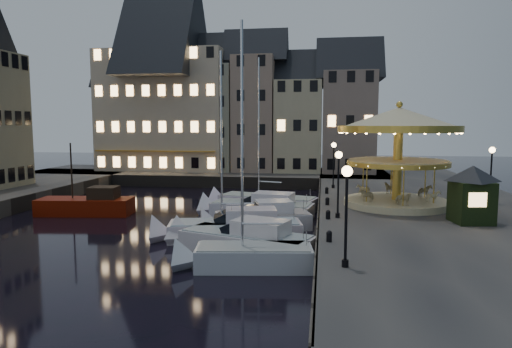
% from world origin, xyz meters
% --- Properties ---
extents(ground, '(160.00, 160.00, 0.00)m').
position_xyz_m(ground, '(0.00, 0.00, 0.00)').
color(ground, black).
rests_on(ground, ground).
extents(quay_east, '(16.00, 56.00, 1.30)m').
position_xyz_m(quay_east, '(14.00, 6.00, 0.65)').
color(quay_east, '#474442').
rests_on(quay_east, ground).
extents(quay_north, '(44.00, 12.00, 1.30)m').
position_xyz_m(quay_north, '(-8.00, 28.00, 0.65)').
color(quay_north, '#474442').
rests_on(quay_north, ground).
extents(quaywall_e, '(0.15, 44.00, 1.30)m').
position_xyz_m(quaywall_e, '(6.00, 6.00, 0.65)').
color(quaywall_e, '#47423A').
rests_on(quaywall_e, ground).
extents(quaywall_n, '(48.00, 0.15, 1.30)m').
position_xyz_m(quaywall_n, '(-6.00, 22.00, 0.65)').
color(quaywall_n, '#47423A').
rests_on(quaywall_n, ground).
extents(streetlamp_a, '(0.44, 0.44, 4.17)m').
position_xyz_m(streetlamp_a, '(7.20, -9.00, 4.02)').
color(streetlamp_a, black).
rests_on(streetlamp_a, quay_east).
extents(streetlamp_b, '(0.44, 0.44, 4.17)m').
position_xyz_m(streetlamp_b, '(7.20, 1.00, 4.02)').
color(streetlamp_b, black).
rests_on(streetlamp_b, quay_east).
extents(streetlamp_c, '(0.44, 0.44, 4.17)m').
position_xyz_m(streetlamp_c, '(7.20, 14.50, 4.02)').
color(streetlamp_c, black).
rests_on(streetlamp_c, quay_east).
extents(streetlamp_d, '(0.44, 0.44, 4.17)m').
position_xyz_m(streetlamp_d, '(18.50, 8.00, 4.02)').
color(streetlamp_d, black).
rests_on(streetlamp_d, quay_east).
extents(bollard_a, '(0.30, 0.30, 0.57)m').
position_xyz_m(bollard_a, '(6.60, -5.00, 1.60)').
color(bollard_a, black).
rests_on(bollard_a, quay_east).
extents(bollard_b, '(0.30, 0.30, 0.57)m').
position_xyz_m(bollard_b, '(6.60, 0.50, 1.60)').
color(bollard_b, black).
rests_on(bollard_b, quay_east).
extents(bollard_c, '(0.30, 0.30, 0.57)m').
position_xyz_m(bollard_c, '(6.60, 5.50, 1.60)').
color(bollard_c, black).
rests_on(bollard_c, quay_east).
extents(bollard_d, '(0.30, 0.30, 0.57)m').
position_xyz_m(bollard_d, '(6.60, 11.00, 1.60)').
color(bollard_d, black).
rests_on(bollard_d, quay_east).
extents(townhouse_na, '(5.50, 8.00, 12.80)m').
position_xyz_m(townhouse_na, '(-19.50, 30.00, 7.78)').
color(townhouse_na, slate).
rests_on(townhouse_na, quay_north).
extents(townhouse_nb, '(6.16, 8.00, 13.80)m').
position_xyz_m(townhouse_nb, '(-14.05, 30.00, 8.28)').
color(townhouse_nb, gray).
rests_on(townhouse_nb, quay_north).
extents(townhouse_nc, '(6.82, 8.00, 14.80)m').
position_xyz_m(townhouse_nc, '(-8.00, 30.00, 8.78)').
color(townhouse_nc, gray).
rests_on(townhouse_nc, quay_north).
extents(townhouse_nd, '(5.50, 8.00, 15.80)m').
position_xyz_m(townhouse_nd, '(-2.25, 30.00, 9.28)').
color(townhouse_nd, gray).
rests_on(townhouse_nd, quay_north).
extents(townhouse_ne, '(6.16, 8.00, 12.80)m').
position_xyz_m(townhouse_ne, '(3.20, 30.00, 7.78)').
color(townhouse_ne, tan).
rests_on(townhouse_ne, quay_north).
extents(townhouse_nf, '(6.82, 8.00, 13.80)m').
position_xyz_m(townhouse_nf, '(9.25, 30.00, 8.28)').
color(townhouse_nf, gray).
rests_on(townhouse_nf, quay_north).
extents(hotel_corner, '(17.60, 9.00, 16.80)m').
position_xyz_m(hotel_corner, '(-14.00, 30.00, 9.78)').
color(hotel_corner, beige).
rests_on(hotel_corner, quay_north).
extents(motorboat_a, '(6.87, 3.03, 11.32)m').
position_xyz_m(motorboat_a, '(2.36, -5.87, 0.54)').
color(motorboat_a, silver).
rests_on(motorboat_a, ground).
extents(motorboat_b, '(8.53, 5.06, 2.15)m').
position_xyz_m(motorboat_b, '(1.72, -2.96, 0.64)').
color(motorboat_b, silver).
rests_on(motorboat_b, ground).
extents(motorboat_c, '(9.24, 4.10, 12.24)m').
position_xyz_m(motorboat_c, '(0.53, -0.38, 0.68)').
color(motorboat_c, silver).
rests_on(motorboat_c, ground).
extents(motorboat_d, '(7.40, 4.48, 2.15)m').
position_xyz_m(motorboat_d, '(1.86, 2.65, 0.64)').
color(motorboat_d, silver).
rests_on(motorboat_d, ground).
extents(motorboat_e, '(8.90, 3.95, 2.15)m').
position_xyz_m(motorboat_e, '(1.25, 6.75, 0.64)').
color(motorboat_e, silver).
rests_on(motorboat_e, ground).
extents(motorboat_f, '(9.31, 4.74, 12.41)m').
position_xyz_m(motorboat_f, '(1.12, 10.25, 0.53)').
color(motorboat_f, silver).
rests_on(motorboat_f, ground).
extents(red_fishing_boat, '(7.50, 3.36, 5.88)m').
position_xyz_m(red_fishing_boat, '(-12.16, 5.75, 0.69)').
color(red_fishing_boat, '#631001').
rests_on(red_fishing_boat, ground).
extents(carousel, '(8.49, 8.49, 7.43)m').
position_xyz_m(carousel, '(11.50, 5.90, 6.20)').
color(carousel, beige).
rests_on(carousel, quay_east).
extents(ticket_kiosk, '(3.31, 3.31, 3.87)m').
position_xyz_m(ticket_kiosk, '(14.98, 0.68, 3.60)').
color(ticket_kiosk, black).
rests_on(ticket_kiosk, quay_east).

